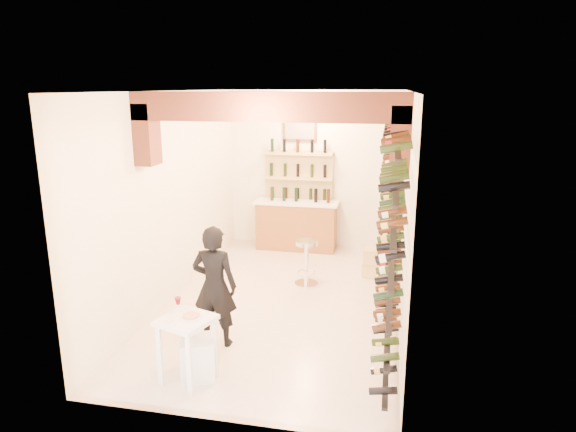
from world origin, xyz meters
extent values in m
plane|color=beige|center=(0.00, 0.00, 0.00)|extent=(6.00, 6.00, 0.00)
cube|color=white|center=(0.00, 3.00, 1.60)|extent=(3.50, 0.02, 3.20)
cube|color=white|center=(0.00, -3.00, 1.60)|extent=(3.50, 0.02, 3.20)
cube|color=white|center=(-1.75, 0.00, 1.60)|extent=(0.02, 6.00, 3.20)
cube|color=white|center=(1.75, 0.00, 1.60)|extent=(0.02, 6.00, 3.20)
cube|color=#A5643A|center=(0.00, 0.00, 3.20)|extent=(3.50, 6.00, 0.02)
cube|color=brown|center=(0.00, -1.00, 3.02)|extent=(3.50, 0.35, 0.36)
cube|color=brown|center=(-1.63, -1.00, 2.65)|extent=(0.24, 0.35, 0.80)
cube|color=brown|center=(1.63, -1.00, 2.65)|extent=(0.24, 0.35, 0.80)
cube|color=black|center=(1.59, 0.00, 0.25)|extent=(0.06, 5.70, 0.03)
cube|color=black|center=(1.59, 0.00, 0.65)|extent=(0.06, 5.70, 0.03)
cube|color=black|center=(1.59, 0.00, 1.05)|extent=(0.06, 5.70, 0.03)
cube|color=black|center=(1.59, 0.00, 1.45)|extent=(0.06, 5.70, 0.03)
cube|color=black|center=(1.59, 0.00, 1.85)|extent=(0.06, 5.70, 0.03)
cube|color=black|center=(1.59, 0.00, 2.25)|extent=(0.06, 5.70, 0.03)
cube|color=black|center=(1.59, 0.00, 2.65)|extent=(0.06, 5.70, 0.03)
cube|color=#9A602F|center=(-0.30, 2.65, 0.48)|extent=(1.60, 0.55, 0.96)
cube|color=white|center=(-0.30, 2.65, 0.98)|extent=(1.70, 0.62, 0.05)
cube|color=tan|center=(-0.30, 2.92, 1.00)|extent=(1.40, 0.10, 2.00)
cube|color=tan|center=(-0.30, 2.82, 0.45)|extent=(1.40, 0.28, 0.04)
cube|color=tan|center=(-0.30, 2.82, 0.95)|extent=(1.40, 0.28, 0.04)
cube|color=tan|center=(-0.30, 2.82, 1.45)|extent=(1.40, 0.28, 0.04)
cube|color=tan|center=(-0.30, 2.82, 1.95)|extent=(1.40, 0.28, 0.04)
cube|color=brown|center=(-0.30, 2.97, 2.45)|extent=(0.70, 0.04, 0.55)
cube|color=#99998C|center=(-0.30, 2.94, 2.45)|extent=(0.60, 0.01, 0.45)
cube|color=white|center=(-0.61, -2.38, 0.75)|extent=(0.68, 0.68, 0.05)
cube|color=white|center=(-0.88, -2.52, 0.36)|extent=(0.05, 0.05, 0.73)
cube|color=white|center=(-0.48, -2.66, 0.36)|extent=(0.05, 0.05, 0.73)
cube|color=white|center=(-0.74, -2.11, 0.36)|extent=(0.05, 0.05, 0.73)
cube|color=white|center=(-0.33, -2.25, 0.36)|extent=(0.05, 0.05, 0.73)
cylinder|color=white|center=(-0.56, -2.36, 0.79)|extent=(0.25, 0.25, 0.02)
cylinder|color=#BF7266|center=(-0.56, -2.36, 0.80)|extent=(0.19, 0.19, 0.02)
cube|color=white|center=(-0.79, -2.51, 0.79)|extent=(0.12, 0.12, 0.02)
cylinder|color=white|center=(-0.76, -2.23, 0.78)|extent=(0.07, 0.07, 0.00)
cylinder|color=white|center=(-0.76, -2.23, 0.83)|extent=(0.01, 0.01, 0.09)
cone|color=#61080D|center=(-0.76, -2.23, 0.90)|extent=(0.08, 0.08, 0.08)
cube|color=white|center=(-0.53, -2.28, 0.24)|extent=(0.49, 0.49, 0.48)
imported|color=black|center=(-0.59, -1.49, 0.80)|extent=(0.58, 0.38, 1.59)
cylinder|color=silver|center=(0.23, 0.74, 0.02)|extent=(0.40, 0.40, 0.03)
cylinder|color=silver|center=(0.23, 0.74, 0.37)|extent=(0.08, 0.08, 0.70)
cylinder|color=silver|center=(0.23, 0.74, 0.74)|extent=(0.38, 0.38, 0.07)
torus|color=silver|center=(0.23, 0.74, 0.22)|extent=(0.30, 0.30, 0.02)
cube|color=tan|center=(1.38, 1.32, 0.13)|extent=(0.50, 0.41, 0.26)
cube|color=tan|center=(1.38, 1.32, 0.39)|extent=(0.46, 0.33, 0.25)
camera|label=1|loc=(1.52, -7.18, 3.26)|focal=31.51mm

